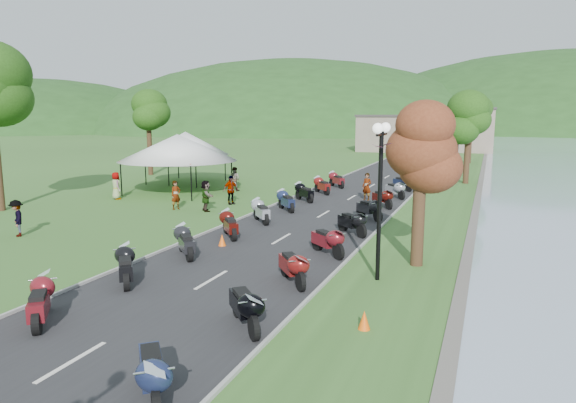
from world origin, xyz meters
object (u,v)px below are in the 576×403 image
(pedestrian_a, at_px, (176,209))
(pedestrian_b, at_px, (235,191))
(vendor_tent_main, at_px, (178,164))
(pedestrian_c, at_px, (18,236))

(pedestrian_a, relative_size, pedestrian_b, 0.98)
(pedestrian_a, xyz_separation_m, pedestrian_b, (-0.26, 7.67, 0.00))
(vendor_tent_main, distance_m, pedestrian_b, 4.33)
(pedestrian_a, distance_m, pedestrian_c, 8.58)
(pedestrian_c, bearing_deg, pedestrian_b, 119.09)
(vendor_tent_main, height_order, pedestrian_b, vendor_tent_main)
(pedestrian_b, height_order, pedestrian_c, pedestrian_b)
(pedestrian_a, relative_size, pedestrian_c, 1.01)
(vendor_tent_main, bearing_deg, pedestrian_c, -87.41)
(vendor_tent_main, bearing_deg, pedestrian_a, -58.08)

